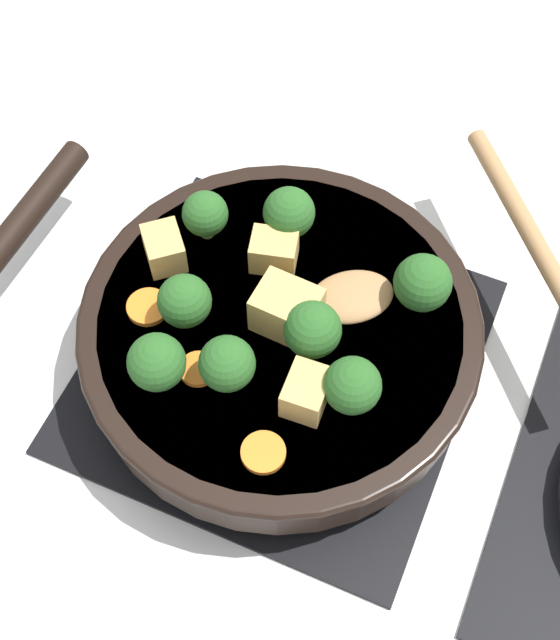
{
  "coord_description": "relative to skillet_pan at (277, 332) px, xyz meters",
  "views": [
    {
      "loc": [
        0.33,
        0.14,
        0.67
      ],
      "look_at": [
        0.0,
        0.0,
        0.07
      ],
      "focal_mm": 50.0,
      "sensor_mm": 36.0,
      "label": 1
    }
  ],
  "objects": [
    {
      "name": "broccoli_floret_east_rim",
      "position": [
        -0.05,
        -0.09,
        0.05
      ],
      "size": [
        0.04,
        0.04,
        0.04
      ],
      "color": "#709956",
      "rests_on": "skillet_pan"
    },
    {
      "name": "skillet_pan",
      "position": [
        0.0,
        0.0,
        0.0
      ],
      "size": [
        0.32,
        0.42,
        0.05
      ],
      "color": "black",
      "rests_on": "front_burner_grate"
    },
    {
      "name": "tofu_cube_center_large",
      "position": [
        -0.05,
        -0.02,
        0.04
      ],
      "size": [
        0.04,
        0.04,
        0.03
      ],
      "primitive_type": "cube",
      "rotation": [
        0.0,
        0.0,
        4.96
      ],
      "color": "tan",
      "rests_on": "skillet_pan"
    },
    {
      "name": "broccoli_floret_west_rim",
      "position": [
        0.01,
        0.03,
        0.05
      ],
      "size": [
        0.04,
        0.04,
        0.05
      ],
      "color": "#709956",
      "rests_on": "skillet_pan"
    },
    {
      "name": "wooden_spoon",
      "position": [
        -0.1,
        0.12,
        0.03
      ],
      "size": [
        0.24,
        0.25,
        0.02
      ],
      "color": "#A87A4C",
      "rests_on": "skillet_pan"
    },
    {
      "name": "tofu_cube_near_handle",
      "position": [
        0.0,
        0.01,
        0.04
      ],
      "size": [
        0.04,
        0.05,
        0.04
      ],
      "primitive_type": "cube",
      "rotation": [
        0.0,
        0.0,
        1.51
      ],
      "color": "tan",
      "rests_on": "skillet_pan"
    },
    {
      "name": "tofu_cube_west_chunk",
      "position": [
        0.06,
        0.05,
        0.04
      ],
      "size": [
        0.04,
        0.03,
        0.03
      ],
      "primitive_type": "cube",
      "rotation": [
        0.0,
        0.0,
        0.05
      ],
      "color": "tan",
      "rests_on": "skillet_pan"
    },
    {
      "name": "broccoli_floret_south_cluster",
      "position": [
        0.08,
        -0.06,
        0.05
      ],
      "size": [
        0.04,
        0.04,
        0.05
      ],
      "color": "#709956",
      "rests_on": "skillet_pan"
    },
    {
      "name": "ground_plane",
      "position": [
        0.0,
        0.0,
        -0.05
      ],
      "size": [
        2.4,
        2.4,
        0.0
      ],
      "primitive_type": "plane",
      "color": "silver"
    },
    {
      "name": "carrot_slice_near_center",
      "position": [
        0.07,
        -0.04,
        0.02
      ],
      "size": [
        0.03,
        0.03,
        0.01
      ],
      "primitive_type": "cylinder",
      "color": "orange",
      "rests_on": "skillet_pan"
    },
    {
      "name": "broccoli_floret_near_spoon",
      "position": [
        0.03,
        -0.06,
        0.05
      ],
      "size": [
        0.04,
        0.04,
        0.05
      ],
      "color": "#709956",
      "rests_on": "skillet_pan"
    },
    {
      "name": "broccoli_floret_small_inner",
      "position": [
        0.05,
        0.08,
        0.05
      ],
      "size": [
        0.04,
        0.04,
        0.05
      ],
      "color": "#709956",
      "rests_on": "skillet_pan"
    },
    {
      "name": "broccoli_floret_mid_floret",
      "position": [
        -0.06,
        0.1,
        0.05
      ],
      "size": [
        0.05,
        0.05,
        0.05
      ],
      "color": "#709956",
      "rests_on": "skillet_pan"
    },
    {
      "name": "carrot_slice_orange_thin",
      "position": [
        0.11,
        0.04,
        0.02
      ],
      "size": [
        0.03,
        0.03,
        0.01
      ],
      "primitive_type": "cylinder",
      "color": "orange",
      "rests_on": "skillet_pan"
    },
    {
      "name": "carrot_slice_edge_slice",
      "position": [
        0.03,
        -0.1,
        0.02
      ],
      "size": [
        0.03,
        0.03,
        0.01
      ],
      "primitive_type": "cylinder",
      "color": "orange",
      "rests_on": "skillet_pan"
    },
    {
      "name": "broccoli_floret_center_top",
      "position": [
        -0.08,
        -0.02,
        0.05
      ],
      "size": [
        0.04,
        0.04,
        0.05
      ],
      "color": "#709956",
      "rests_on": "skillet_pan"
    },
    {
      "name": "front_burner_grate",
      "position": [
        0.0,
        0.0,
        -0.04
      ],
      "size": [
        0.31,
        0.31,
        0.03
      ],
      "color": "black",
      "rests_on": "ground_plane"
    },
    {
      "name": "broccoli_floret_north_edge",
      "position": [
        0.06,
        -0.01,
        0.05
      ],
      "size": [
        0.04,
        0.04,
        0.05
      ],
      "color": "#709956",
      "rests_on": "skillet_pan"
    },
    {
      "name": "tofu_cube_east_chunk",
      "position": [
        -0.02,
        -0.11,
        0.04
      ],
      "size": [
        0.05,
        0.05,
        0.03
      ],
      "primitive_type": "cube",
      "rotation": [
        0.0,
        0.0,
        3.85
      ],
      "color": "tan",
      "rests_on": "skillet_pan"
    }
  ]
}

